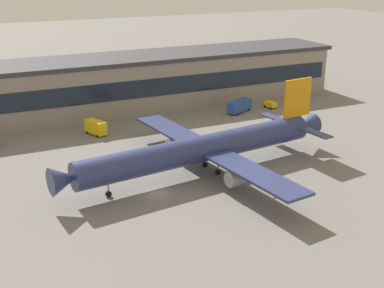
# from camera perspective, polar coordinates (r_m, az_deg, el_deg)

# --- Properties ---
(ground_plane) EXTENTS (600.00, 600.00, 0.00)m
(ground_plane) POSITION_cam_1_polar(r_m,az_deg,el_deg) (93.46, -3.86, -5.56)
(ground_plane) COLOR slate
(terminal_building) EXTENTS (158.64, 20.10, 14.95)m
(terminal_building) POSITION_cam_1_polar(r_m,az_deg,el_deg) (143.76, -12.65, 6.29)
(terminal_building) COLOR gray
(terminal_building) RESTS_ON ground_plane
(airliner) EXTENTS (61.28, 52.80, 16.33)m
(airliner) POSITION_cam_1_polar(r_m,az_deg,el_deg) (100.19, 1.44, -0.47)
(airliner) COLOR navy
(airliner) RESTS_ON ground_plane
(fuel_truck) EXTENTS (8.76, 6.28, 3.35)m
(fuel_truck) POSITION_cam_1_polar(r_m,az_deg,el_deg) (143.45, 5.41, 4.34)
(fuel_truck) COLOR #2651A5
(fuel_truck) RESTS_ON ground_plane
(baggage_tug) EXTENTS (2.53, 3.84, 1.85)m
(baggage_tug) POSITION_cam_1_polar(r_m,az_deg,el_deg) (148.99, 8.82, 4.46)
(baggage_tug) COLOR yellow
(baggage_tug) RESTS_ON ground_plane
(stair_truck) EXTENTS (4.46, 6.46, 3.55)m
(stair_truck) POSITION_cam_1_polar(r_m,az_deg,el_deg) (126.15, -10.85, 1.93)
(stair_truck) COLOR yellow
(stair_truck) RESTS_ON ground_plane
(traffic_cone_0) EXTENTS (0.50, 0.50, 0.63)m
(traffic_cone_0) POSITION_cam_1_polar(r_m,az_deg,el_deg) (92.51, 9.30, -5.86)
(traffic_cone_0) COLOR #F2590C
(traffic_cone_0) RESTS_ON ground_plane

